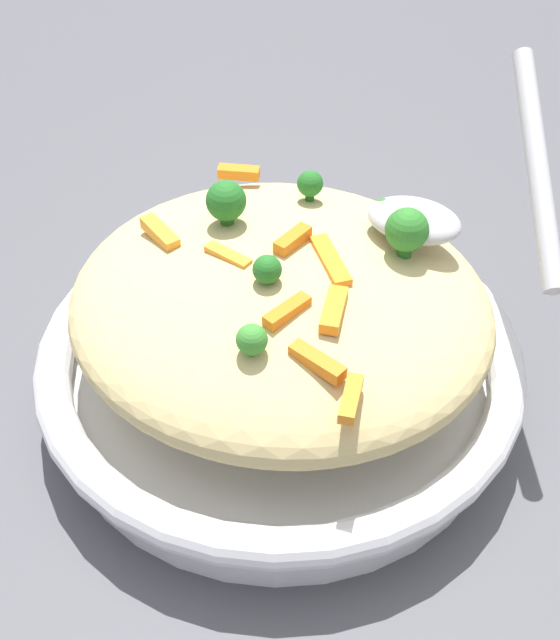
{
  "coord_description": "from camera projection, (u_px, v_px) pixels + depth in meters",
  "views": [
    {
      "loc": [
        -0.15,
        0.34,
        0.41
      ],
      "look_at": [
        0.0,
        0.0,
        0.07
      ],
      "focal_mm": 48.06,
      "sensor_mm": 36.0,
      "label": 1
    }
  ],
  "objects": [
    {
      "name": "broccoli_floret_2",
      "position": [
        385.0,
        212.0,
        0.51
      ],
      "size": [
        0.02,
        0.02,
        0.02
      ],
      "color": "#296820",
      "rests_on": "pasta_mound"
    },
    {
      "name": "broccoli_floret_5",
      "position": [
        252.0,
        340.0,
        0.43
      ],
      "size": [
        0.02,
        0.02,
        0.02
      ],
      "color": "#377928",
      "rests_on": "pasta_mound"
    },
    {
      "name": "broccoli_floret_0",
      "position": [
        226.0,
        201.0,
        0.5
      ],
      "size": [
        0.02,
        0.02,
        0.03
      ],
      "color": "#205B1C",
      "rests_on": "pasta_mound"
    },
    {
      "name": "carrot_piece_4",
      "position": [
        287.0,
        312.0,
        0.45
      ],
      "size": [
        0.02,
        0.03,
        0.01
      ],
      "primitive_type": "cube",
      "rotation": [
        0.0,
        0.0,
        4.34
      ],
      "color": "orange",
      "rests_on": "pasta_mound"
    },
    {
      "name": "broccoli_floret_1",
      "position": [
        310.0,
        184.0,
        0.53
      ],
      "size": [
        0.02,
        0.02,
        0.02
      ],
      "color": "#205B1C",
      "rests_on": "pasta_mound"
    },
    {
      "name": "serving_bowl",
      "position": [
        280.0,
        365.0,
        0.54
      ],
      "size": [
        0.3,
        0.3,
        0.05
      ],
      "color": "silver",
      "rests_on": "ground_plane"
    },
    {
      "name": "carrot_piece_3",
      "position": [
        239.0,
        172.0,
        0.56
      ],
      "size": [
        0.03,
        0.02,
        0.01
      ],
      "primitive_type": "cube",
      "rotation": [
        0.0,
        0.0,
        3.42
      ],
      "color": "orange",
      "rests_on": "pasta_mound"
    },
    {
      "name": "pasta_mound",
      "position": [
        280.0,
        305.0,
        0.5
      ],
      "size": [
        0.25,
        0.23,
        0.06
      ],
      "primitive_type": "ellipsoid",
      "color": "#D1BA7A",
      "rests_on": "serving_bowl"
    },
    {
      "name": "broccoli_floret_4",
      "position": [
        269.0,
        270.0,
        0.46
      ],
      "size": [
        0.02,
        0.02,
        0.02
      ],
      "color": "#205B1C",
      "rests_on": "pasta_mound"
    },
    {
      "name": "carrot_piece_2",
      "position": [
        351.0,
        399.0,
        0.41
      ],
      "size": [
        0.01,
        0.03,
        0.01
      ],
      "primitive_type": "cube",
      "rotation": [
        0.0,
        0.0,
        1.75
      ],
      "color": "orange",
      "rests_on": "pasta_mound"
    },
    {
      "name": "carrot_piece_1",
      "position": [
        290.0,
        239.0,
        0.49
      ],
      "size": [
        0.01,
        0.03,
        0.01
      ],
      "primitive_type": "cube",
      "rotation": [
        0.0,
        0.0,
        1.31
      ],
      "color": "orange",
      "rests_on": "pasta_mound"
    },
    {
      "name": "ground_plane",
      "position": [
        280.0,
        395.0,
        0.56
      ],
      "size": [
        2.4,
        2.4,
        0.0
      ],
      "primitive_type": "plane",
      "color": "#4C4C51"
    },
    {
      "name": "serving_spoon",
      "position": [
        456.0,
        202.0,
        0.49
      ],
      "size": [
        0.12,
        0.13,
        0.09
      ],
      "color": "#B7B7BC",
      "rests_on": "pasta_mound"
    },
    {
      "name": "carrot_piece_6",
      "position": [
        228.0,
        257.0,
        0.49
      ],
      "size": [
        0.03,
        0.01,
        0.01
      ],
      "primitive_type": "cube",
      "rotation": [
        0.0,
        0.0,
        6.04
      ],
      "color": "orange",
      "rests_on": "pasta_mound"
    },
    {
      "name": "broccoli_floret_3",
      "position": [
        407.0,
        231.0,
        0.48
      ],
      "size": [
        0.03,
        0.03,
        0.03
      ],
      "color": "#296820",
      "rests_on": "pasta_mound"
    },
    {
      "name": "carrot_piece_0",
      "position": [
        330.0,
        261.0,
        0.48
      ],
      "size": [
        0.04,
        0.04,
        0.01
      ],
      "primitive_type": "cube",
      "rotation": [
        0.0,
        0.0,
        5.42
      ],
      "color": "orange",
      "rests_on": "pasta_mound"
    },
    {
      "name": "carrot_piece_7",
      "position": [
        158.0,
        235.0,
        0.5
      ],
      "size": [
        0.03,
        0.02,
        0.01
      ],
      "primitive_type": "cube",
      "rotation": [
        0.0,
        0.0,
        5.75
      ],
      "color": "orange",
      "rests_on": "pasta_mound"
    },
    {
      "name": "carrot_piece_8",
      "position": [
        334.0,
        310.0,
        0.45
      ],
      "size": [
        0.02,
        0.03,
        0.01
      ],
      "primitive_type": "cube",
      "rotation": [
        0.0,
        0.0,
        4.91
      ],
      "color": "orange",
      "rests_on": "pasta_mound"
    },
    {
      "name": "carrot_piece_5",
      "position": [
        317.0,
        362.0,
        0.43
      ],
      "size": [
        0.03,
        0.02,
        0.01
      ],
      "primitive_type": "cube",
      "rotation": [
        0.0,
        0.0,
        2.83
      ],
      "color": "orange",
      "rests_on": "pasta_mound"
    }
  ]
}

